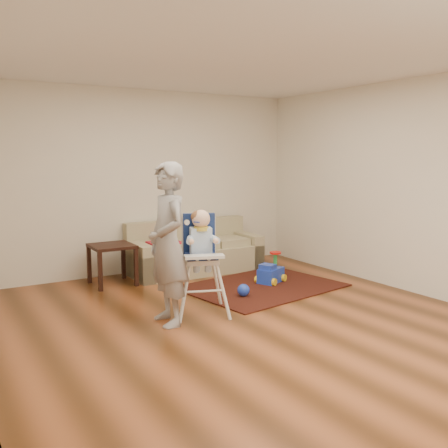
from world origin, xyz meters
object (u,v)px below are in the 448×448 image
toy_ball (243,290)px  high_chair (201,264)px  sofa (195,247)px  side_table (112,265)px  adult (168,244)px  ride_on_toy (271,268)px

toy_ball → high_chair: high_chair is taller
sofa → high_chair: bearing=-114.9°
sofa → side_table: size_ratio=3.60×
toy_ball → adult: size_ratio=0.09×
adult → ride_on_toy: bearing=114.4°
side_table → ride_on_toy: (1.88, -1.06, -0.06)m
sofa → high_chair: size_ratio=1.70×
ride_on_toy → toy_ball: ride_on_toy is taller
ride_on_toy → high_chair: (-1.45, -0.67, 0.34)m
adult → toy_ball: bearing=110.3°
ride_on_toy → toy_ball: bearing=-175.8°
toy_ball → sofa: bearing=84.9°
side_table → toy_ball: 1.87m
sofa → toy_ball: size_ratio=12.93×
sofa → ride_on_toy: size_ratio=4.87×
ride_on_toy → adult: 2.14m
side_table → toy_ball: (1.18, -1.45, -0.18)m
ride_on_toy → adult: size_ratio=0.24×
side_table → adult: size_ratio=0.33×
side_table → adult: 1.92m
sofa → side_table: (-1.31, -0.07, -0.11)m
sofa → side_table: sofa is taller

